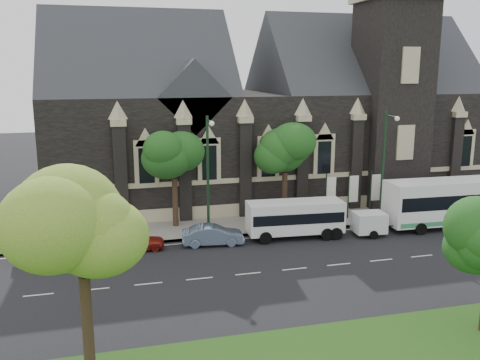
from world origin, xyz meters
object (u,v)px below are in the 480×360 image
object	(u,v)px
banner_flag_center	(352,192)
shuttle_bus	(295,217)
tree_walk_left	(176,155)
street_lamp_mid	(208,170)
car_far_red	(136,241)
car_far_white	(59,246)
tree_walk_right	(287,149)
sedan	(213,235)
box_trailer	(369,222)
banner_flag_left	(329,193)
tour_coach	(465,201)
banner_flag_right	(374,190)
tree_park_near	(87,224)
street_lamp_near	(385,162)

from	to	relation	value
banner_flag_center	shuttle_bus	size ratio (longest dim) A/B	0.56
tree_walk_left	street_lamp_mid	size ratio (longest dim) A/B	0.85
tree_walk_left	car_far_red	size ratio (longest dim) A/B	2.01
car_far_white	tree_walk_left	bearing A→B (deg)	-66.92
tree_walk_right	sedan	world-z (taller)	tree_walk_right
box_trailer	sedan	world-z (taller)	box_trailer
banner_flag_left	box_trailer	world-z (taller)	banner_flag_left
tour_coach	car_far_red	bearing A→B (deg)	-179.64
street_lamp_mid	banner_flag_left	distance (m)	10.81
tree_walk_left	banner_flag_right	bearing A→B (deg)	-6.04
tree_park_near	street_lamp_near	world-z (taller)	street_lamp_near
street_lamp_mid	banner_flag_right	size ratio (longest dim) A/B	2.25
banner_flag_center	tour_coach	world-z (taller)	banner_flag_center
tree_walk_right	street_lamp_near	world-z (taller)	street_lamp_near
tree_walk_left	banner_flag_left	size ratio (longest dim) A/B	1.91
shuttle_bus	car_far_white	size ratio (longest dim) A/B	1.38
car_far_red	street_lamp_near	bearing A→B (deg)	-83.63
tree_walk_left	tour_coach	xyz separation A→B (m)	(21.94, -5.48, -3.69)
box_trailer	car_far_white	size ratio (longest dim) A/B	0.64
tree_park_near	tree_walk_left	world-z (taller)	tree_park_near
tree_park_near	banner_flag_center	world-z (taller)	tree_park_near
street_lamp_near	car_far_white	xyz separation A→B (m)	(-24.32, -1.17, -4.35)
tour_coach	car_far_white	size ratio (longest dim) A/B	2.49
banner_flag_right	car_far_white	bearing A→B (deg)	-172.88
banner_flag_left	banner_flag_right	distance (m)	4.00
street_lamp_mid	box_trailer	xyz separation A→B (m)	(11.70, -2.22, -4.11)
tree_walk_right	shuttle_bus	size ratio (longest dim) A/B	1.09
street_lamp_mid	tree_walk_left	bearing A→B (deg)	116.47
street_lamp_mid	shuttle_bus	bearing A→B (deg)	-11.18
street_lamp_near	banner_flag_right	size ratio (longest dim) A/B	2.25
tree_walk_right	street_lamp_mid	xyz separation A→B (m)	(-7.21, -3.62, -0.71)
tree_walk_left	car_far_white	world-z (taller)	tree_walk_left
tree_walk_right	tour_coach	world-z (taller)	tree_walk_right
banner_flag_center	shuttle_bus	world-z (taller)	banner_flag_center
street_lamp_near	sedan	world-z (taller)	street_lamp_near
tree_walk_right	tree_walk_left	xyz separation A→B (m)	(-9.01, -0.01, -0.08)
street_lamp_mid	banner_flag_left	bearing A→B (deg)	10.50
street_lamp_near	banner_flag_right	bearing A→B (deg)	81.44
banner_flag_left	tree_walk_right	bearing A→B (deg)	150.90
box_trailer	car_far_red	size ratio (longest dim) A/B	0.88
tree_walk_left	car_far_red	world-z (taller)	tree_walk_left
banner_flag_center	tree_walk_left	bearing A→B (deg)	173.11
tree_park_near	tour_coach	size ratio (longest dim) A/B	0.66
tour_coach	sedan	xyz separation A→B (m)	(-20.15, 0.52, -1.33)
shuttle_bus	sedan	bearing A→B (deg)	-174.95
banner_flag_right	box_trailer	bearing A→B (deg)	-122.02
banner_flag_center	car_far_red	world-z (taller)	banner_flag_center
banner_flag_right	car_far_white	xyz separation A→B (m)	(-24.60, -3.07, -1.62)
street_lamp_near	banner_flag_right	xyz separation A→B (m)	(0.29, 1.91, -2.73)
tree_park_near	street_lamp_mid	bearing A→B (deg)	63.90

